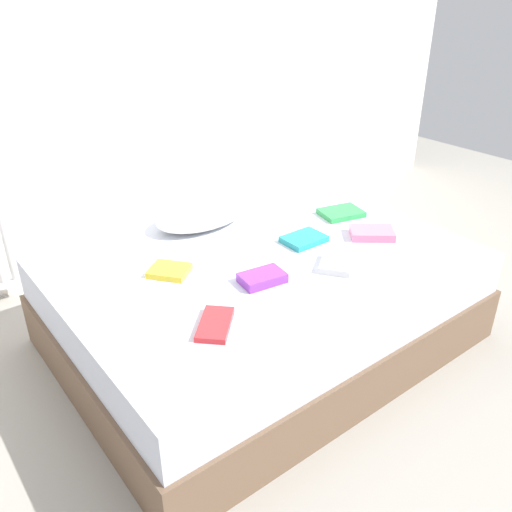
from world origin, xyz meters
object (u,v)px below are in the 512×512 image
(bed, at_px, (262,299))
(textbook_green, at_px, (341,213))
(textbook_teal, at_px, (304,239))
(textbook_pink, at_px, (372,233))
(textbook_white, at_px, (337,264))
(textbook_yellow, at_px, (169,271))
(textbook_red, at_px, (215,324))
(textbook_purple, at_px, (262,278))
(pillow, at_px, (202,214))

(bed, height_order, textbook_green, textbook_green)
(textbook_green, bearing_deg, textbook_teal, -149.31)
(textbook_pink, bearing_deg, textbook_green, 115.10)
(textbook_white, relative_size, textbook_yellow, 1.06)
(bed, xyz_separation_m, textbook_red, (-0.52, -0.35, 0.27))
(textbook_red, bearing_deg, textbook_pink, -36.72)
(bed, xyz_separation_m, textbook_purple, (-0.16, -0.20, 0.27))
(textbook_purple, bearing_deg, textbook_pink, 8.61)
(textbook_purple, xyz_separation_m, textbook_green, (0.83, 0.31, -0.01))
(textbook_yellow, bearing_deg, textbook_white, 18.23)
(textbook_white, distance_m, textbook_green, 0.63)
(textbook_teal, bearing_deg, textbook_white, -101.07)
(textbook_yellow, xyz_separation_m, textbook_purple, (0.30, -0.33, 0.01))
(textbook_red, bearing_deg, textbook_white, -41.51)
(bed, xyz_separation_m, textbook_green, (0.68, 0.12, 0.27))
(textbook_yellow, height_order, textbook_teal, textbook_teal)
(pillow, height_order, textbook_green, pillow)
(bed, distance_m, textbook_green, 0.74)
(textbook_purple, xyz_separation_m, textbook_red, (-0.36, -0.16, -0.01))
(pillow, height_order, textbook_red, pillow)
(pillow, bearing_deg, bed, -86.39)
(pillow, xyz_separation_m, textbook_yellow, (-0.42, -0.36, -0.05))
(textbook_yellow, distance_m, textbook_pink, 1.10)
(textbook_white, distance_m, textbook_purple, 0.38)
(textbook_white, bearing_deg, textbook_green, 5.76)
(textbook_white, relative_size, textbook_red, 0.82)
(textbook_pink, relative_size, textbook_green, 0.96)
(textbook_green, relative_size, textbook_teal, 1.09)
(textbook_pink, distance_m, textbook_teal, 0.37)
(pillow, height_order, textbook_yellow, pillow)
(pillow, distance_m, textbook_pink, 0.93)
(textbook_green, bearing_deg, textbook_white, -124.16)
(textbook_red, height_order, textbook_teal, textbook_teal)
(textbook_white, distance_m, textbook_red, 0.73)
(bed, relative_size, pillow, 3.62)
(pillow, bearing_deg, textbook_green, -28.18)
(textbook_red, xyz_separation_m, textbook_green, (1.20, 0.47, 0.00))
(textbook_white, height_order, textbook_red, textbook_white)
(textbook_white, bearing_deg, textbook_teal, 42.22)
(pillow, xyz_separation_m, textbook_white, (0.24, -0.80, -0.05))
(textbook_pink, bearing_deg, textbook_yellow, -157.36)
(pillow, distance_m, textbook_teal, 0.59)
(textbook_pink, height_order, textbook_red, textbook_pink)
(textbook_pink, bearing_deg, textbook_teal, -168.83)
(bed, height_order, pillow, pillow)
(textbook_teal, bearing_deg, textbook_yellow, 169.37)
(pillow, height_order, textbook_white, pillow)
(pillow, xyz_separation_m, textbook_red, (-0.49, -0.85, -0.05))
(textbook_red, distance_m, textbook_green, 1.29)
(textbook_yellow, bearing_deg, bed, 35.34)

